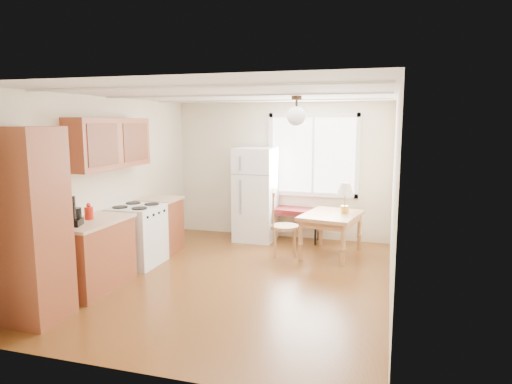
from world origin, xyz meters
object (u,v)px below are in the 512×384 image
at_px(dining_table, 331,220).
at_px(chair, 279,219).
at_px(refrigerator, 256,194).
at_px(bench, 287,212).

relative_size(dining_table, chair, 1.18).
relative_size(refrigerator, bench, 1.25).
xyz_separation_m(refrigerator, bench, (0.57, 0.10, -0.31)).
height_order(refrigerator, bench, refrigerator).
height_order(bench, dining_table, dining_table).
height_order(bench, chair, chair).
distance_m(refrigerator, chair, 1.09).
relative_size(refrigerator, chair, 1.61).
xyz_separation_m(refrigerator, dining_table, (1.45, -0.60, -0.26)).
bearing_deg(refrigerator, dining_table, -21.64).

